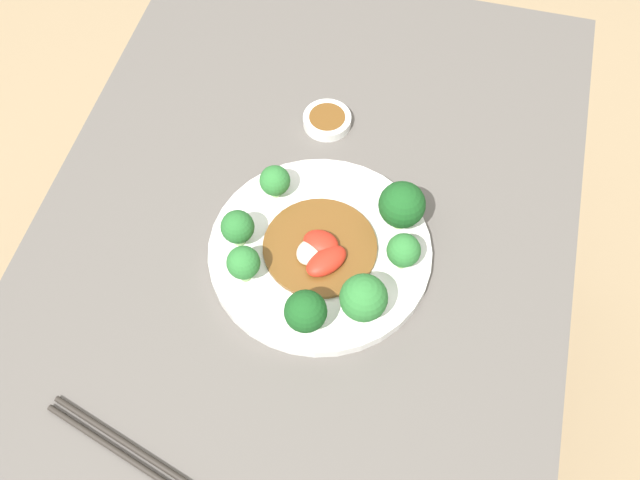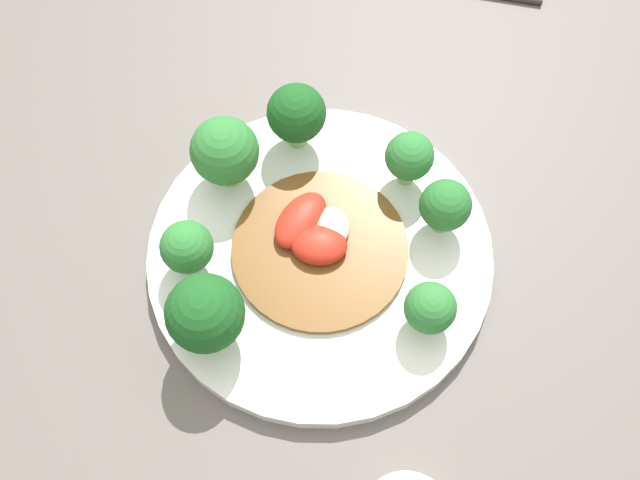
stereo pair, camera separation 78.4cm
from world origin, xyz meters
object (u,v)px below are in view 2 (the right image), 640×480
(broccoli_north, at_px, (445,206))
(stirfry_center, at_px, (317,241))
(broccoli_west, at_px, (296,114))
(broccoli_northwest, at_px, (409,157))
(broccoli_southwest, at_px, (225,152))
(broccoli_northeast, at_px, (430,308))
(broccoli_south, at_px, (187,248))
(broccoli_southeast, at_px, (205,314))
(plate, at_px, (320,255))

(broccoli_north, relative_size, stirfry_center, 0.38)
(broccoli_west, distance_m, broccoli_northwest, 0.10)
(broccoli_west, distance_m, stirfry_center, 0.11)
(broccoli_west, height_order, broccoli_north, broccoli_west)
(broccoli_northwest, xyz_separation_m, broccoli_southwest, (-0.01, -0.15, 0.01))
(broccoli_northeast, distance_m, broccoli_northwest, 0.13)
(broccoli_north, distance_m, stirfry_center, 0.11)
(broccoli_south, relative_size, stirfry_center, 0.37)
(broccoli_southeast, bearing_deg, broccoli_northwest, 126.46)
(broccoli_southeast, xyz_separation_m, broccoli_south, (-0.06, -0.01, -0.01))
(broccoli_northeast, xyz_separation_m, stirfry_center, (-0.07, -0.08, -0.02))
(broccoli_northeast, relative_size, broccoli_northwest, 0.87)
(broccoli_southeast, height_order, broccoli_south, broccoli_southeast)
(plate, distance_m, broccoli_south, 0.11)
(broccoli_north, bearing_deg, broccoli_northwest, -154.87)
(broccoli_south, distance_m, broccoli_west, 0.15)
(broccoli_west, height_order, broccoli_northwest, broccoli_west)
(broccoli_southwest, relative_size, stirfry_center, 0.48)
(stirfry_center, bearing_deg, broccoli_southeast, -52.34)
(broccoli_south, height_order, broccoli_northeast, broccoli_south)
(broccoli_south, height_order, broccoli_north, broccoli_north)
(broccoli_north, distance_m, broccoli_southwest, 0.18)
(broccoli_southeast, distance_m, broccoli_west, 0.19)
(broccoli_southeast, relative_size, broccoli_northwest, 1.26)
(plate, bearing_deg, broccoli_west, -174.62)
(broccoli_northwest, height_order, broccoli_north, same)
(broccoli_northwest, relative_size, broccoli_north, 1.01)
(broccoli_southwest, distance_m, stirfry_center, 0.11)
(broccoli_northeast, relative_size, stirfry_center, 0.34)
(broccoli_north, bearing_deg, broccoli_south, -84.97)
(broccoli_northwest, bearing_deg, broccoli_north, 25.13)
(broccoli_northwest, distance_m, broccoli_north, 0.05)
(broccoli_northwest, bearing_deg, broccoli_west, -117.70)
(plate, height_order, stirfry_center, stirfry_center)
(broccoli_northeast, distance_m, broccoli_southwest, 0.21)
(plate, height_order, broccoli_southwest, broccoli_southwest)
(broccoli_west, distance_m, broccoli_southwest, 0.07)
(plate, relative_size, broccoli_northwest, 5.07)
(broccoli_southeast, distance_m, stirfry_center, 0.12)
(broccoli_southeast, height_order, broccoli_southwest, same)
(broccoli_southwest, bearing_deg, broccoli_south, -22.42)
(broccoli_north, bearing_deg, broccoli_southwest, -109.65)
(plate, distance_m, stirfry_center, 0.02)
(broccoli_northwest, bearing_deg, broccoli_southwest, -95.40)
(plate, bearing_deg, broccoli_south, -88.30)
(broccoli_west, relative_size, broccoli_north, 1.18)
(plate, height_order, broccoli_south, broccoli_south)
(broccoli_south, relative_size, broccoli_northeast, 1.09)
(plate, relative_size, broccoli_north, 5.10)
(broccoli_northeast, xyz_separation_m, broccoli_west, (-0.18, -0.09, 0.01))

